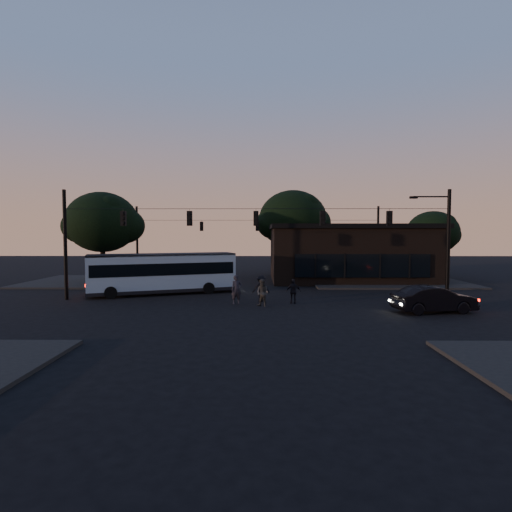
{
  "coord_description": "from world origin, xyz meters",
  "views": [
    {
      "loc": [
        0.22,
        -23.05,
        4.45
      ],
      "look_at": [
        0.0,
        4.0,
        3.0
      ],
      "focal_mm": 28.0,
      "sensor_mm": 36.0,
      "label": 1
    }
  ],
  "objects_px": {
    "pedestrian_c": "(293,291)",
    "pedestrian_d": "(261,288)",
    "building": "(349,252)",
    "bus": "(163,271)",
    "car": "(434,299)",
    "pedestrian_a": "(236,289)",
    "pedestrian_b": "(263,293)"
  },
  "relations": [
    {
      "from": "pedestrian_d",
      "to": "car",
      "type": "bearing_deg",
      "value": 163.39
    },
    {
      "from": "pedestrian_c",
      "to": "pedestrian_d",
      "type": "relative_size",
      "value": 0.91
    },
    {
      "from": "bus",
      "to": "pedestrian_a",
      "type": "height_order",
      "value": "bus"
    },
    {
      "from": "bus",
      "to": "pedestrian_d",
      "type": "distance_m",
      "value": 8.12
    },
    {
      "from": "pedestrian_a",
      "to": "pedestrian_c",
      "type": "relative_size",
      "value": 1.16
    },
    {
      "from": "bus",
      "to": "pedestrian_c",
      "type": "relative_size",
      "value": 6.81
    },
    {
      "from": "bus",
      "to": "pedestrian_b",
      "type": "distance_m",
      "value": 9.12
    },
    {
      "from": "bus",
      "to": "car",
      "type": "distance_m",
      "value": 18.61
    },
    {
      "from": "bus",
      "to": "car",
      "type": "bearing_deg",
      "value": -43.1
    },
    {
      "from": "building",
      "to": "pedestrian_a",
      "type": "bearing_deg",
      "value": -127.05
    },
    {
      "from": "pedestrian_b",
      "to": "pedestrian_d",
      "type": "bearing_deg",
      "value": 124.56
    },
    {
      "from": "car",
      "to": "pedestrian_a",
      "type": "distance_m",
      "value": 11.78
    },
    {
      "from": "car",
      "to": "pedestrian_d",
      "type": "relative_size",
      "value": 2.64
    },
    {
      "from": "building",
      "to": "bus",
      "type": "bearing_deg",
      "value": -149.86
    },
    {
      "from": "bus",
      "to": "pedestrian_a",
      "type": "relative_size",
      "value": 5.89
    },
    {
      "from": "pedestrian_c",
      "to": "pedestrian_d",
      "type": "height_order",
      "value": "pedestrian_d"
    },
    {
      "from": "pedestrian_a",
      "to": "pedestrian_b",
      "type": "xyz_separation_m",
      "value": [
        1.67,
        -0.96,
        -0.08
      ]
    },
    {
      "from": "building",
      "to": "pedestrian_d",
      "type": "bearing_deg",
      "value": -124.35
    },
    {
      "from": "bus",
      "to": "car",
      "type": "xyz_separation_m",
      "value": [
        17.19,
        -7.06,
        -0.94
      ]
    },
    {
      "from": "car",
      "to": "pedestrian_b",
      "type": "bearing_deg",
      "value": 70.01
    },
    {
      "from": "car",
      "to": "pedestrian_c",
      "type": "height_order",
      "value": "pedestrian_c"
    },
    {
      "from": "car",
      "to": "pedestrian_a",
      "type": "xyz_separation_m",
      "value": [
        -11.44,
        2.78,
        0.16
      ]
    },
    {
      "from": "pedestrian_a",
      "to": "pedestrian_d",
      "type": "relative_size",
      "value": 1.06
    },
    {
      "from": "pedestrian_c",
      "to": "building",
      "type": "bearing_deg",
      "value": -117.14
    },
    {
      "from": "pedestrian_c",
      "to": "pedestrian_d",
      "type": "xyz_separation_m",
      "value": [
        -2.09,
        0.84,
        0.08
      ]
    },
    {
      "from": "pedestrian_b",
      "to": "pedestrian_d",
      "type": "distance_m",
      "value": 1.84
    },
    {
      "from": "car",
      "to": "pedestrian_c",
      "type": "bearing_deg",
      "value": 60.63
    },
    {
      "from": "pedestrian_b",
      "to": "pedestrian_d",
      "type": "xyz_separation_m",
      "value": [
        -0.1,
        1.84,
        0.03
      ]
    },
    {
      "from": "bus",
      "to": "pedestrian_a",
      "type": "xyz_separation_m",
      "value": [
        5.75,
        -4.28,
        -0.77
      ]
    },
    {
      "from": "pedestrian_b",
      "to": "pedestrian_a",
      "type": "bearing_deg",
      "value": -178.18
    },
    {
      "from": "car",
      "to": "pedestrian_b",
      "type": "height_order",
      "value": "pedestrian_b"
    },
    {
      "from": "building",
      "to": "pedestrian_b",
      "type": "xyz_separation_m",
      "value": [
        -8.57,
        -14.52,
        -1.86
      ]
    }
  ]
}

